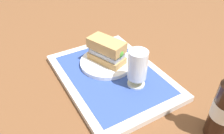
# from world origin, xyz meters

# --- Properties ---
(ground_plane) EXTENTS (3.00, 3.00, 0.00)m
(ground_plane) POSITION_xyz_m (0.00, 0.00, 0.00)
(ground_plane) COLOR brown
(tray) EXTENTS (0.44, 0.32, 0.02)m
(tray) POSITION_xyz_m (0.00, 0.00, 0.01)
(tray) COLOR silver
(tray) RESTS_ON ground_plane
(placemat) EXTENTS (0.38, 0.27, 0.00)m
(placemat) POSITION_xyz_m (0.00, 0.00, 0.02)
(placemat) COLOR #2D4793
(placemat) RESTS_ON tray
(plate) EXTENTS (0.19, 0.19, 0.01)m
(plate) POSITION_xyz_m (-0.06, 0.01, 0.03)
(plate) COLOR white
(plate) RESTS_ON placemat
(sandwich) EXTENTS (0.14, 0.11, 0.08)m
(sandwich) POSITION_xyz_m (-0.06, 0.01, 0.08)
(sandwich) COLOR tan
(sandwich) RESTS_ON plate
(beer_glass) EXTENTS (0.06, 0.06, 0.12)m
(beer_glass) POSITION_xyz_m (0.09, 0.04, 0.09)
(beer_glass) COLOR silver
(beer_glass) RESTS_ON placemat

